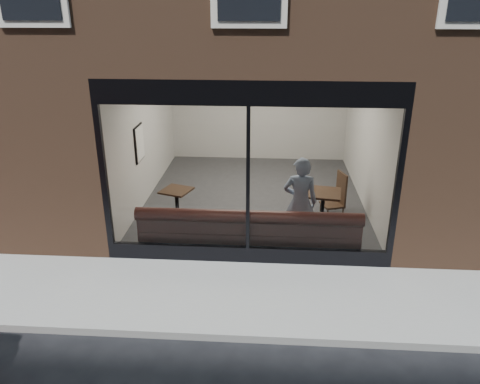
# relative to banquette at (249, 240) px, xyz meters

# --- Properties ---
(ground) EXTENTS (120.00, 120.00, 0.00)m
(ground) POSITION_rel_banquette_xyz_m (0.00, -2.45, -0.23)
(ground) COLOR black
(ground) RESTS_ON ground
(sidewalk_near) EXTENTS (40.00, 2.00, 0.01)m
(sidewalk_near) POSITION_rel_banquette_xyz_m (0.00, -1.45, -0.22)
(sidewalk_near) COLOR gray
(sidewalk_near) RESTS_ON ground
(kerb_near) EXTENTS (40.00, 0.10, 0.12)m
(kerb_near) POSITION_rel_banquette_xyz_m (0.00, -2.50, -0.17)
(kerb_near) COLOR gray
(kerb_near) RESTS_ON ground
(host_building_pier_left) EXTENTS (2.50, 12.00, 3.20)m
(host_building_pier_left) POSITION_rel_banquette_xyz_m (-3.75, 5.55, 1.38)
(host_building_pier_left) COLOR brown
(host_building_pier_left) RESTS_ON ground
(host_building_pier_right) EXTENTS (2.50, 12.00, 3.20)m
(host_building_pier_right) POSITION_rel_banquette_xyz_m (3.75, 5.55, 1.38)
(host_building_pier_right) COLOR brown
(host_building_pier_right) RESTS_ON ground
(host_building_backfill) EXTENTS (5.00, 6.00, 3.20)m
(host_building_backfill) POSITION_rel_banquette_xyz_m (0.00, 8.55, 1.38)
(host_building_backfill) COLOR brown
(host_building_backfill) RESTS_ON ground
(cafe_floor) EXTENTS (6.00, 6.00, 0.00)m
(cafe_floor) POSITION_rel_banquette_xyz_m (0.00, 2.55, -0.21)
(cafe_floor) COLOR #2D2D30
(cafe_floor) RESTS_ON ground
(cafe_ceiling) EXTENTS (6.00, 6.00, 0.00)m
(cafe_ceiling) POSITION_rel_banquette_xyz_m (0.00, 2.55, 2.97)
(cafe_ceiling) COLOR white
(cafe_ceiling) RESTS_ON host_building_upper
(cafe_wall_back) EXTENTS (5.00, 0.00, 5.00)m
(cafe_wall_back) POSITION_rel_banquette_xyz_m (0.00, 5.54, 1.37)
(cafe_wall_back) COLOR beige
(cafe_wall_back) RESTS_ON ground
(cafe_wall_left) EXTENTS (0.00, 6.00, 6.00)m
(cafe_wall_left) POSITION_rel_banquette_xyz_m (-2.49, 2.55, 1.37)
(cafe_wall_left) COLOR beige
(cafe_wall_left) RESTS_ON ground
(cafe_wall_right) EXTENTS (0.00, 6.00, 6.00)m
(cafe_wall_right) POSITION_rel_banquette_xyz_m (2.49, 2.55, 1.37)
(cafe_wall_right) COLOR beige
(cafe_wall_right) RESTS_ON ground
(storefront_kick) EXTENTS (5.00, 0.10, 0.30)m
(storefront_kick) POSITION_rel_banquette_xyz_m (0.00, -0.40, -0.08)
(storefront_kick) COLOR black
(storefront_kick) RESTS_ON ground
(storefront_header) EXTENTS (5.00, 0.10, 0.40)m
(storefront_header) POSITION_rel_banquette_xyz_m (0.00, -0.40, 2.77)
(storefront_header) COLOR black
(storefront_header) RESTS_ON host_building_upper
(storefront_mullion) EXTENTS (0.06, 0.10, 2.50)m
(storefront_mullion) POSITION_rel_banquette_xyz_m (0.00, -0.40, 1.32)
(storefront_mullion) COLOR black
(storefront_mullion) RESTS_ON storefront_kick
(storefront_glass) EXTENTS (4.80, 0.00, 4.80)m
(storefront_glass) POSITION_rel_banquette_xyz_m (0.00, -0.43, 1.33)
(storefront_glass) COLOR white
(storefront_glass) RESTS_ON storefront_kick
(banquette) EXTENTS (4.00, 0.55, 0.45)m
(banquette) POSITION_rel_banquette_xyz_m (0.00, 0.00, 0.00)
(banquette) COLOR #3C1715
(banquette) RESTS_ON cafe_floor
(person) EXTENTS (0.65, 0.44, 1.74)m
(person) POSITION_rel_banquette_xyz_m (0.93, 0.33, 0.64)
(person) COLOR #8799B7
(person) RESTS_ON cafe_floor
(cafe_table_left) EXTENTS (0.71, 0.71, 0.04)m
(cafe_table_left) POSITION_rel_banquette_xyz_m (-1.54, 1.07, 0.52)
(cafe_table_left) COLOR black
(cafe_table_left) RESTS_ON cafe_floor
(cafe_table_right) EXTENTS (0.77, 0.77, 0.04)m
(cafe_table_right) POSITION_rel_banquette_xyz_m (1.45, 1.14, 0.52)
(cafe_table_right) COLOR black
(cafe_table_right) RESTS_ON cafe_floor
(cafe_chair_right) EXTENTS (0.55, 0.55, 0.04)m
(cafe_chair_right) POSITION_rel_banquette_xyz_m (1.72, 1.72, 0.01)
(cafe_chair_right) COLOR black
(cafe_chair_right) RESTS_ON cafe_floor
(wall_poster) EXTENTS (0.02, 0.54, 0.72)m
(wall_poster) POSITION_rel_banquette_xyz_m (-2.45, 1.88, 1.26)
(wall_poster) COLOR white
(wall_poster) RESTS_ON cafe_wall_left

